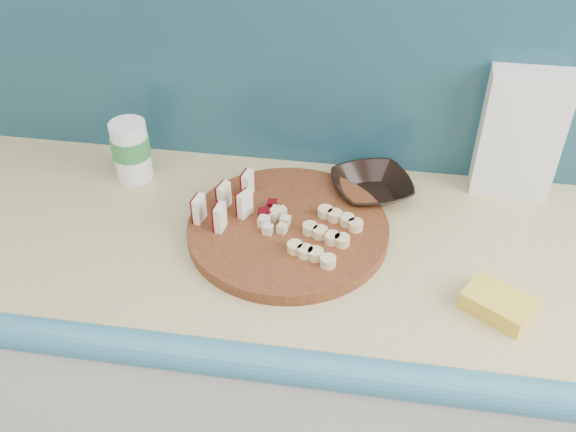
# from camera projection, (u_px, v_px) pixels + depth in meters

# --- Properties ---
(kitchen_counter) EXTENTS (2.20, 0.63, 0.91)m
(kitchen_counter) POSITION_uv_depth(u_px,v_px,m) (274.00, 384.00, 1.52)
(kitchen_counter) COLOR silver
(kitchen_counter) RESTS_ON ground
(backsplash) EXTENTS (2.20, 0.02, 0.50)m
(backsplash) POSITION_uv_depth(u_px,v_px,m) (293.00, 55.00, 1.31)
(backsplash) COLOR teal
(backsplash) RESTS_ON kitchen_counter
(cutting_board) EXTENTS (0.51, 0.51, 0.02)m
(cutting_board) POSITION_uv_depth(u_px,v_px,m) (288.00, 229.00, 1.25)
(cutting_board) COLOR #401A0D
(cutting_board) RESTS_ON kitchen_counter
(apple_wedges) EXTENTS (0.11, 0.15, 0.05)m
(apple_wedges) POSITION_uv_depth(u_px,v_px,m) (227.00, 202.00, 1.25)
(apple_wedges) COLOR #FEF2CB
(apple_wedges) RESTS_ON cutting_board
(apple_chunks) EXTENTS (0.06, 0.06, 0.02)m
(apple_chunks) POSITION_uv_depth(u_px,v_px,m) (277.00, 216.00, 1.24)
(apple_chunks) COLOR beige
(apple_chunks) RESTS_ON cutting_board
(banana_slices) EXTENTS (0.14, 0.16, 0.02)m
(banana_slices) POSITION_uv_depth(u_px,v_px,m) (326.00, 235.00, 1.20)
(banana_slices) COLOR #DFC388
(banana_slices) RESTS_ON cutting_board
(brown_bowl) EXTENTS (0.21, 0.21, 0.04)m
(brown_bowl) POSITION_uv_depth(u_px,v_px,m) (371.00, 187.00, 1.34)
(brown_bowl) COLOR black
(brown_bowl) RESTS_ON kitchen_counter
(flour_bag) EXTENTS (0.16, 0.12, 0.27)m
(flour_bag) POSITION_uv_depth(u_px,v_px,m) (519.00, 129.00, 1.30)
(flour_bag) COLOR silver
(flour_bag) RESTS_ON kitchen_counter
(canister) EXTENTS (0.08, 0.08, 0.13)m
(canister) POSITION_uv_depth(u_px,v_px,m) (131.00, 149.00, 1.37)
(canister) COLOR white
(canister) RESTS_ON kitchen_counter
(sponge) EXTENTS (0.14, 0.13, 0.03)m
(sponge) POSITION_uv_depth(u_px,v_px,m) (498.00, 303.00, 1.08)
(sponge) COLOR yellow
(sponge) RESTS_ON kitchen_counter
(banana_peel) EXTENTS (0.23, 0.20, 0.01)m
(banana_peel) POSITION_uv_depth(u_px,v_px,m) (314.00, 218.00, 1.29)
(banana_peel) COLOR gold
(banana_peel) RESTS_ON kitchen_counter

